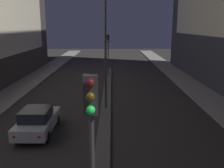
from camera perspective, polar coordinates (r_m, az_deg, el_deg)
The scene contains 5 objects.
median_strip at distance 20.02m, azimuth -1.22°, elevation -4.35°, with size 0.75×33.58×0.14m.
traffic_light_near at distance 5.77m, azimuth -4.57°, elevation -10.94°, with size 0.32×0.42×4.94m.
traffic_light_mid at distance 29.95m, azimuth -0.78°, elevation 8.68°, with size 0.32×0.42×4.94m.
street_lamp at distance 17.72m, azimuth -1.42°, elevation 13.21°, with size 0.44×0.44×9.75m.
car_left_lane at distance 15.12m, azimuth -16.53°, elevation -8.01°, with size 1.81×4.06×1.56m.
Camera 1 is at (0.46, -1.29, 6.10)m, focal length 40.00 mm.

